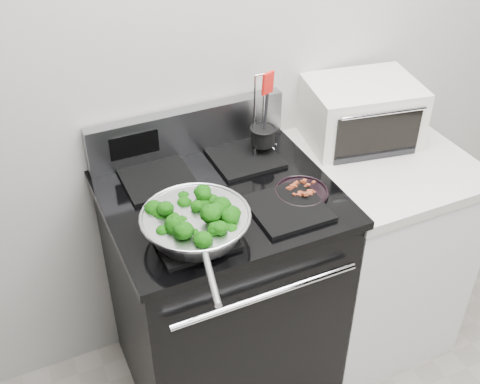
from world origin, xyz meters
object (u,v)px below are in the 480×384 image
skillet (196,223)px  bacon_plate (302,189)px  gas_range (223,289)px  utensil_holder (263,140)px  toaster_oven (361,112)px

skillet → bacon_plate: size_ratio=2.90×
bacon_plate → skillet: bearing=-171.4°
gas_range → utensil_holder: utensil_holder is taller
gas_range → toaster_oven: toaster_oven is taller
toaster_oven → gas_range: bearing=-157.1°
gas_range → utensil_holder: (0.25, 0.17, 0.52)m
gas_range → toaster_oven: bearing=12.9°
utensil_holder → toaster_oven: utensil_holder is taller
bacon_plate → utensil_holder: 0.29m
toaster_oven → utensil_holder: bearing=-172.4°
bacon_plate → toaster_oven: size_ratio=0.40×
skillet → utensil_holder: size_ratio=1.61×
utensil_holder → toaster_oven: bearing=-22.3°
toaster_oven → skillet: bearing=-148.3°
skillet → toaster_oven: 0.89m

